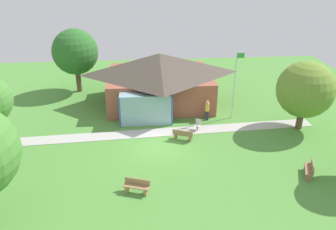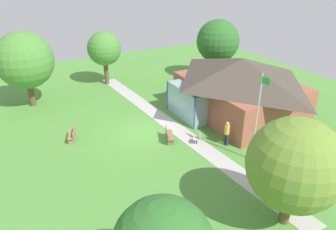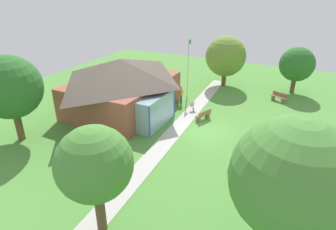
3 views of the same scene
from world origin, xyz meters
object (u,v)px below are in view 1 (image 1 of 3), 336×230
visitor_near_flagpole (207,109)px  tree_east_hedge (305,90)px  pavilion (159,78)px  tree_behind_pavilion_left (75,52)px  patio_chair_lawn_spare (198,125)px  flagpole (235,82)px  bench_lawn_far_right (309,170)px  bench_rear_near_path (183,135)px  bench_front_center (137,187)px

visitor_near_flagpole → tree_east_hedge: (6.89, -1.99, 2.20)m
pavilion → tree_behind_pavilion_left: bearing=154.4°
visitor_near_flagpole → patio_chair_lawn_spare: bearing=-137.6°
flagpole → bench_lawn_far_right: 9.20m
pavilion → bench_rear_near_path: pavilion is taller
pavilion → bench_lawn_far_right: size_ratio=6.44×
bench_front_center → visitor_near_flagpole: visitor_near_flagpole is taller
tree_behind_pavilion_left → flagpole: bearing=-28.2°
pavilion → patio_chair_lawn_spare: bearing=-64.4°
patio_chair_lawn_spare → tree_behind_pavilion_left: tree_behind_pavilion_left is taller
flagpole → bench_rear_near_path: 6.27m
pavilion → bench_rear_near_path: size_ratio=6.44×
bench_lawn_far_right → tree_east_hedge: tree_east_hedge is taller
bench_lawn_far_right → patio_chair_lawn_spare: 8.70m
bench_rear_near_path → visitor_near_flagpole: (2.33, 3.09, 0.62)m
bench_front_center → tree_east_hedge: 14.61m
bench_lawn_far_right → patio_chair_lawn_spare: size_ratio=1.81×
pavilion → tree_east_hedge: bearing=-29.0°
flagpole → patio_chair_lawn_spare: (-3.20, -1.93, -2.69)m
pavilion → visitor_near_flagpole: (3.64, -3.86, -1.36)m
flagpole → visitor_near_flagpole: 3.04m
patio_chair_lawn_spare → visitor_near_flagpole: (1.01, 1.61, 0.61)m
patio_chair_lawn_spare → bench_front_center: bearing=87.5°
bench_rear_near_path → bench_front_center: 6.67m
pavilion → bench_rear_near_path: bearing=-79.4°
bench_lawn_far_right → tree_behind_pavilion_left: size_ratio=0.25×
flagpole → tree_east_hedge: bearing=-26.1°
flagpole → tree_behind_pavilion_left: 15.38m
visitor_near_flagpole → bench_rear_near_path: bearing=-142.6°
bench_lawn_far_right → bench_front_center: 10.53m
pavilion → flagpole: size_ratio=1.78×
bench_rear_near_path → bench_front_center: same height
visitor_near_flagpole → flagpole: bearing=-7.5°
bench_rear_near_path → tree_east_hedge: tree_east_hedge is taller
bench_rear_near_path → visitor_near_flagpole: visitor_near_flagpole is taller
visitor_near_flagpole → tree_behind_pavilion_left: 13.94m
bench_lawn_far_right → visitor_near_flagpole: size_ratio=0.89×
flagpole → pavilion: bearing=148.7°
patio_chair_lawn_spare → visitor_near_flagpole: visitor_near_flagpole is taller
pavilion → visitor_near_flagpole: pavilion is taller
bench_lawn_far_right → bench_rear_near_path: bearing=77.7°
patio_chair_lawn_spare → flagpole: bearing=-118.6°
bench_front_center → bench_rear_near_path: bearing=-101.3°
tree_behind_pavilion_left → tree_east_hedge: bearing=-27.6°
pavilion → tree_east_hedge: size_ratio=1.87×
visitor_near_flagpole → tree_behind_pavilion_left: bearing=130.8°
bench_lawn_far_right → patio_chair_lawn_spare: patio_chair_lawn_spare is taller
bench_lawn_far_right → patio_chair_lawn_spare: bearing=64.6°
bench_front_center → tree_east_hedge: bearing=-132.4°
tree_behind_pavilion_left → patio_chair_lawn_spare: bearing=-41.6°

